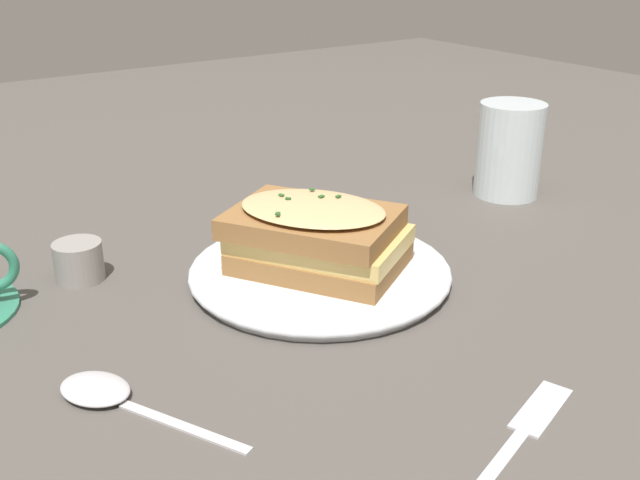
# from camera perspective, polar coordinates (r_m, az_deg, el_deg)

# --- Properties ---
(ground_plane) EXTENTS (2.40, 2.40, 0.00)m
(ground_plane) POSITION_cam_1_polar(r_m,az_deg,el_deg) (0.68, 0.12, -4.29)
(ground_plane) COLOR #514C47
(dinner_plate) EXTENTS (0.25, 0.25, 0.01)m
(dinner_plate) POSITION_cam_1_polar(r_m,az_deg,el_deg) (0.71, -0.00, -2.43)
(dinner_plate) COLOR white
(dinner_plate) RESTS_ON ground_plane
(sandwich) EXTENTS (0.18, 0.19, 0.07)m
(sandwich) POSITION_cam_1_polar(r_m,az_deg,el_deg) (0.70, -0.24, 0.30)
(sandwich) COLOR olive
(sandwich) RESTS_ON dinner_plate
(water_glass) EXTENTS (0.08, 0.08, 0.12)m
(water_glass) POSITION_cam_1_polar(r_m,az_deg,el_deg) (0.95, 14.23, 6.68)
(water_glass) COLOR silver
(water_glass) RESTS_ON ground_plane
(fork) EXTENTS (0.17, 0.07, 0.00)m
(fork) POSITION_cam_1_polar(r_m,az_deg,el_deg) (0.53, 15.20, -13.89)
(fork) COLOR silver
(fork) RESTS_ON ground_plane
(spoon) EXTENTS (0.09, 0.16, 0.01)m
(spoon) POSITION_cam_1_polar(r_m,az_deg,el_deg) (0.57, -16.05, -11.14)
(spoon) COLOR silver
(spoon) RESTS_ON ground_plane
(condiment_pot) EXTENTS (0.05, 0.05, 0.04)m
(condiment_pot) POSITION_cam_1_polar(r_m,az_deg,el_deg) (0.74, -17.90, -1.55)
(condiment_pot) COLOR gray
(condiment_pot) RESTS_ON ground_plane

